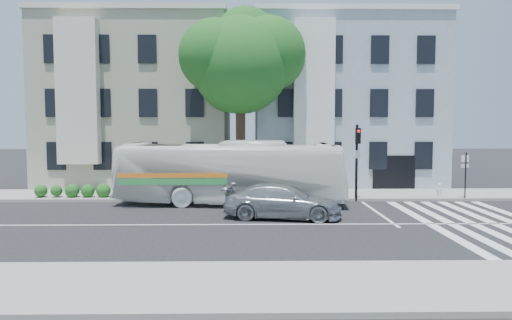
{
  "coord_description": "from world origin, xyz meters",
  "views": [
    {
      "loc": [
        0.41,
        -20.37,
        4.21
      ],
      "look_at": [
        0.82,
        3.78,
        2.4
      ],
      "focal_mm": 35.0,
      "sensor_mm": 36.0,
      "label": 1
    }
  ],
  "objects_px": {
    "bus": "(231,173)",
    "traffic_signal": "(357,152)",
    "sedan": "(282,201)",
    "fire_hydrant": "(439,190)"
  },
  "relations": [
    {
      "from": "bus",
      "to": "sedan",
      "type": "xyz_separation_m",
      "value": [
        2.39,
        -3.8,
        -0.89
      ]
    },
    {
      "from": "bus",
      "to": "sedan",
      "type": "relative_size",
      "value": 2.28
    },
    {
      "from": "fire_hydrant",
      "to": "bus",
      "type": "bearing_deg",
      "value": -172.28
    },
    {
      "from": "bus",
      "to": "traffic_signal",
      "type": "xyz_separation_m",
      "value": [
        6.68,
        0.78,
        1.01
      ]
    },
    {
      "from": "fire_hydrant",
      "to": "sedan",
      "type": "bearing_deg",
      "value": -149.41
    },
    {
      "from": "traffic_signal",
      "to": "fire_hydrant",
      "type": "bearing_deg",
      "value": 12.53
    },
    {
      "from": "traffic_signal",
      "to": "fire_hydrant",
      "type": "height_order",
      "value": "traffic_signal"
    },
    {
      "from": "sedan",
      "to": "fire_hydrant",
      "type": "distance_m",
      "value": 10.51
    },
    {
      "from": "sedan",
      "to": "fire_hydrant",
      "type": "bearing_deg",
      "value": -49.72
    },
    {
      "from": "bus",
      "to": "traffic_signal",
      "type": "bearing_deg",
      "value": -77.4
    }
  ]
}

